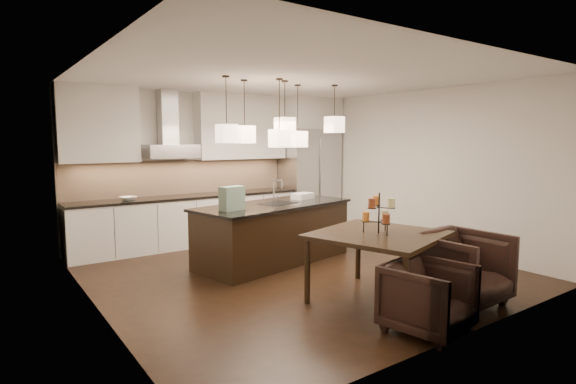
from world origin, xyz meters
TOP-DOWN VIEW (x-y plane):
  - floor at (0.00, 0.00)m, footprint 5.50×5.50m
  - ceiling at (0.00, 0.00)m, footprint 5.50×5.50m
  - wall_back at (0.00, 2.76)m, footprint 5.50×0.02m
  - wall_front at (0.00, -2.76)m, footprint 5.50×0.02m
  - wall_left at (-2.76, 0.00)m, footprint 0.02×5.50m
  - wall_right at (2.76, 0.00)m, footprint 0.02×5.50m
  - refrigerator at (2.10, 2.38)m, footprint 1.20×0.72m
  - fridge_panel at (2.10, 2.38)m, footprint 1.26×0.72m
  - lower_cabinets at (-0.62, 2.43)m, footprint 4.21×0.62m
  - countertop at (-0.62, 2.43)m, footprint 4.21×0.66m
  - backsplash at (-0.62, 2.73)m, footprint 4.21×0.02m
  - upper_cab_left at (-2.10, 2.57)m, footprint 1.25×0.35m
  - upper_cab_right at (0.55, 2.57)m, footprint 1.85×0.35m
  - hood_canopy at (-0.93, 2.48)m, footprint 0.90×0.52m
  - hood_chimney at (-0.93, 2.59)m, footprint 0.30×0.28m
  - fruit_bowl at (-1.72, 2.38)m, footprint 0.31×0.31m
  - island_body at (0.02, 0.62)m, footprint 2.66×1.48m
  - island_top at (0.02, 0.62)m, footprint 2.76×1.57m
  - faucet at (0.10, 0.73)m, footprint 0.15×0.26m
  - tote_bag at (-0.84, 0.40)m, footprint 0.37×0.24m
  - food_container at (0.74, 0.81)m, footprint 0.38×0.30m
  - dining_table at (0.08, -1.56)m, footprint 1.70×1.70m
  - candelabra at (0.08, -1.56)m, footprint 0.49×0.49m
  - candle_a at (0.22, -1.51)m, footprint 0.10×0.10m
  - candle_b at (-0.03, -1.45)m, footprint 0.10×0.10m
  - candle_c at (0.04, -1.70)m, footprint 0.10×0.10m
  - candle_d at (0.16, -1.43)m, footprint 0.10×0.10m
  - candle_e at (-0.07, -1.58)m, footprint 0.10×0.10m
  - candle_f at (0.14, -1.69)m, footprint 0.10×0.10m
  - armchair_left at (-0.19, -2.49)m, footprint 0.89×0.91m
  - armchair_right at (0.80, -2.20)m, footprint 0.94×0.96m
  - pendant_a at (-0.87, 0.45)m, footprint 0.24×0.24m
  - pendant_b at (-0.46, 0.66)m, footprint 0.24×0.24m
  - pendant_c at (0.08, 0.40)m, footprint 0.24×0.24m
  - pendant_d at (0.53, 0.68)m, footprint 0.24×0.24m
  - pendant_e at (1.04, 0.36)m, footprint 0.24×0.24m
  - pendant_f at (-0.11, 0.26)m, footprint 0.24×0.24m

SIDE VIEW (x-z plane):
  - floor at x=0.00m, z-range -0.02..0.00m
  - armchair_left at x=-0.19m, z-range 0.00..0.71m
  - dining_table at x=0.08m, z-range 0.00..0.82m
  - armchair_right at x=0.80m, z-range 0.00..0.85m
  - lower_cabinets at x=-0.62m, z-range 0.00..0.88m
  - island_body at x=0.02m, z-range 0.00..0.88m
  - countertop at x=-0.62m, z-range 0.88..0.92m
  - island_top at x=0.02m, z-range 0.88..0.93m
  - fruit_bowl at x=-1.72m, z-range 0.92..0.98m
  - food_container at x=0.74m, z-range 0.93..1.03m
  - candle_a at x=0.22m, z-range 0.96..1.07m
  - candle_b at x=-0.03m, z-range 0.96..1.07m
  - candle_c at x=0.04m, z-range 0.96..1.07m
  - candelabra at x=0.08m, z-range 0.82..1.30m
  - refrigerator at x=2.10m, z-range 0.00..2.15m
  - tote_bag at x=-0.84m, z-range 0.93..1.27m
  - faucet at x=0.10m, z-range 0.93..1.31m
  - candle_d at x=0.16m, z-range 1.14..1.25m
  - candle_e at x=-0.07m, z-range 1.14..1.25m
  - candle_f at x=0.14m, z-range 1.14..1.25m
  - backsplash at x=-0.62m, z-range 0.92..1.55m
  - wall_back at x=0.00m, z-range 0.00..2.80m
  - wall_front at x=0.00m, z-range 0.00..2.80m
  - wall_left at x=-2.76m, z-range 0.00..2.80m
  - wall_right at x=2.76m, z-range 0.00..2.80m
  - hood_canopy at x=-0.93m, z-range 1.60..1.84m
  - pendant_d at x=0.53m, z-range 1.80..2.06m
  - pendant_f at x=-0.11m, z-range 1.81..2.07m
  - pendant_b at x=-0.46m, z-range 1.87..2.13m
  - pendant_a at x=-0.87m, z-range 1.88..2.14m
  - pendant_c at x=0.08m, z-range 2.00..2.26m
  - pendant_e at x=1.04m, z-range 2.04..2.30m
  - upper_cab_left at x=-2.10m, z-range 1.55..2.80m
  - upper_cab_right at x=0.55m, z-range 1.55..2.80m
  - hood_chimney at x=-0.93m, z-range 1.84..2.80m
  - fridge_panel at x=2.10m, z-range 2.15..2.80m
  - ceiling at x=0.00m, z-range 2.80..2.82m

